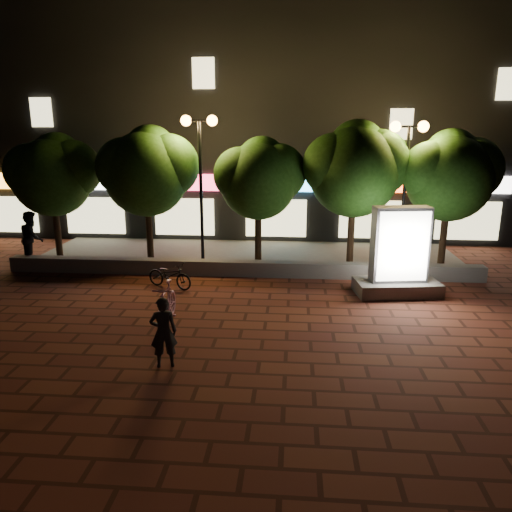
# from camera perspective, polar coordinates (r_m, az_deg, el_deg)

# --- Properties ---
(ground) EXTENTS (80.00, 80.00, 0.00)m
(ground) POSITION_cam_1_polar(r_m,az_deg,el_deg) (12.61, -3.93, -7.56)
(ground) COLOR #5B2A1C
(ground) RESTS_ON ground
(retaining_wall) EXTENTS (16.00, 0.45, 0.50)m
(retaining_wall) POSITION_cam_1_polar(r_m,az_deg,el_deg) (16.28, -1.88, -1.45)
(retaining_wall) COLOR #65635E
(retaining_wall) RESTS_ON ground
(sidewalk) EXTENTS (16.00, 5.00, 0.08)m
(sidewalk) POSITION_cam_1_polar(r_m,az_deg,el_deg) (18.74, -1.02, 0.04)
(sidewalk) COLOR #65635E
(sidewalk) RESTS_ON ground
(building_block) EXTENTS (28.00, 8.12, 11.30)m
(building_block) POSITION_cam_1_polar(r_m,az_deg,el_deg) (24.60, 0.45, 15.18)
(building_block) COLOR black
(building_block) RESTS_ON ground
(tree_far_left) EXTENTS (3.36, 2.80, 4.63)m
(tree_far_left) POSITION_cam_1_polar(r_m,az_deg,el_deg) (19.18, -22.81, 9.12)
(tree_far_left) COLOR black
(tree_far_left) RESTS_ON sidewalk
(tree_left) EXTENTS (3.60, 3.00, 4.89)m
(tree_left) POSITION_cam_1_polar(r_m,az_deg,el_deg) (17.85, -12.66, 10.06)
(tree_left) COLOR black
(tree_left) RESTS_ON sidewalk
(tree_mid) EXTENTS (3.24, 2.70, 4.50)m
(tree_mid) POSITION_cam_1_polar(r_m,az_deg,el_deg) (17.12, 0.45, 9.46)
(tree_mid) COLOR black
(tree_mid) RESTS_ON sidewalk
(tree_right) EXTENTS (3.72, 3.10, 5.07)m
(tree_right) POSITION_cam_1_polar(r_m,az_deg,el_deg) (17.17, 11.70, 10.35)
(tree_right) COLOR black
(tree_right) RESTS_ON sidewalk
(tree_far_right) EXTENTS (3.48, 2.90, 4.76)m
(tree_far_right) POSITION_cam_1_polar(r_m,az_deg,el_deg) (17.86, 22.03, 9.12)
(tree_far_right) COLOR black
(tree_far_right) RESTS_ON sidewalk
(street_lamp_left) EXTENTS (1.26, 0.36, 5.18)m
(street_lamp_left) POSITION_cam_1_polar(r_m,az_deg,el_deg) (17.08, -6.64, 12.08)
(street_lamp_left) COLOR black
(street_lamp_left) RESTS_ON sidewalk
(street_lamp_right) EXTENTS (1.26, 0.36, 4.98)m
(street_lamp_right) POSITION_cam_1_polar(r_m,az_deg,el_deg) (17.17, 17.42, 11.09)
(street_lamp_right) COLOR black
(street_lamp_right) RESTS_ON sidewalk
(ad_kiosk) EXTENTS (2.59, 1.56, 2.64)m
(ad_kiosk) POSITION_cam_1_polar(r_m,az_deg,el_deg) (14.83, 16.51, -0.40)
(ad_kiosk) COLOR #65635E
(ad_kiosk) RESTS_ON ground
(scooter_pink) EXTENTS (0.51, 1.78, 1.06)m
(scooter_pink) POSITION_cam_1_polar(r_m,az_deg,el_deg) (12.42, -10.51, -5.52)
(scooter_pink) COLOR #C67EA4
(scooter_pink) RESTS_ON ground
(rider) EXTENTS (0.63, 0.50, 1.52)m
(rider) POSITION_cam_1_polar(r_m,az_deg,el_deg) (10.16, -10.88, -8.83)
(rider) COLOR black
(rider) RESTS_ON ground
(scooter_parked) EXTENTS (1.67, 1.11, 0.83)m
(scooter_parked) POSITION_cam_1_polar(r_m,az_deg,el_deg) (15.18, -10.16, -2.23)
(scooter_parked) COLOR black
(scooter_parked) RESTS_ON ground
(pedestrian) EXTENTS (1.06, 1.16, 1.94)m
(pedestrian) POSITION_cam_1_polar(r_m,az_deg,el_deg) (18.91, -24.94, 1.94)
(pedestrian) COLOR black
(pedestrian) RESTS_ON sidewalk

